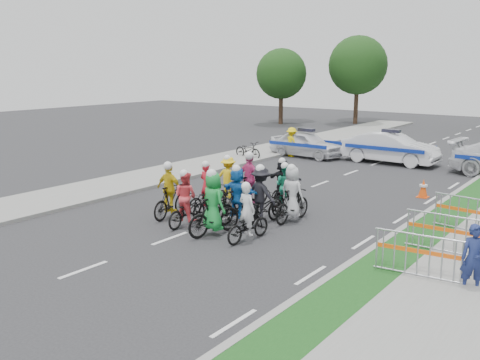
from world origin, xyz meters
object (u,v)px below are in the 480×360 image
Objects in this scene: rider_2 at (186,205)px; spectator_0 at (474,259)px; marshal_hiviz at (292,142)px; rider_1 at (214,210)px; rider_4 at (261,201)px; barrier_1 at (444,235)px; rider_5 at (238,198)px; tree_3 at (358,65)px; rider_10 at (229,184)px; cone_0 at (423,188)px; police_car_0 at (306,144)px; police_car_1 at (390,148)px; tree_0 at (281,74)px; barrier_0 at (417,258)px; rider_3 at (170,196)px; parked_bike at (248,150)px; rider_9 at (250,186)px; rider_0 at (248,221)px; barrier_2 at (467,216)px; rider_11 at (283,185)px; rider_7 at (292,199)px; rider_6 at (207,195)px; rider_8 at (286,193)px.

rider_2 is 8.36m from spectator_0.
rider_1 is at bearing 128.29° from marshal_hiviz.
barrier_1 is at bearing -167.70° from rider_4.
tree_3 reaches higher than rider_5.
cone_0 is at bearing -146.58° from rider_10.
rider_5 is at bearing -155.55° from police_car_0.
tree_0 reaches higher than police_car_1.
rider_3 is at bearing 177.02° from barrier_0.
spectator_0 is 0.24× the size of tree_0.
rider_3 reaches higher than parked_bike.
barrier_0 is 8.47m from cone_0.
rider_9 reaches higher than rider_5.
rider_0 reaches higher than barrier_2.
rider_11 is 0.23× the size of tree_3.
parked_bike is at bearing 142.08° from police_car_0.
rider_3 is 9.07m from barrier_2.
rider_2 is 1.17× the size of spectator_0.
rider_9 is 29.49m from tree_3.
rider_4 is 12.91m from marshal_hiviz.
police_car_0 is at bearing -73.70° from tree_3.
cone_0 is (8.14, -5.41, -0.35)m from police_car_0.
barrier_1 is (4.79, -0.36, -0.17)m from rider_7.
rider_7 reaches higher than rider_2.
rider_11 is at bearing -179.18° from police_car_1.
rider_2 is 0.24× the size of tree_3.
rider_6 reaches higher than police_car_1.
rider_7 reaches higher than rider_8.
barrier_2 is at bearing -147.63° from police_car_1.
rider_10 is (-1.03, 0.12, -0.07)m from rider_9.
barrier_2 is at bearing -178.21° from rider_11.
rider_1 is 6.30m from barrier_1.
rider_3 is 13.00m from marshal_hiviz.
barrier_0 is at bearing 156.81° from rider_7.
police_car_1 reaches higher than spectator_0.
barrier_0 is (5.55, -3.23, -0.09)m from rider_8.
rider_2 reaches higher than rider_10.
barrier_2 is (10.63, -9.17, -0.13)m from police_car_0.
rider_5 reaches higher than parked_bike.
rider_6 is at bearing -75.54° from rider_2.
rider_1 is 3.40m from rider_8.
rider_8 is 0.42× the size of police_car_0.
rider_2 reaches higher than rider_11.
rider_2 is 0.95× the size of rider_7.
rider_3 is (-2.29, 0.57, -0.05)m from rider_1.
police_car_0 is at bearing 139.21° from barrier_2.
barrier_1 is (-1.18, 1.93, -0.20)m from spectator_0.
tree_0 reaches higher than barrier_0.
spectator_0 reaches higher than police_car_0.
rider_2 is 3.55m from rider_8.
police_car_0 is at bearing -68.42° from rider_6.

